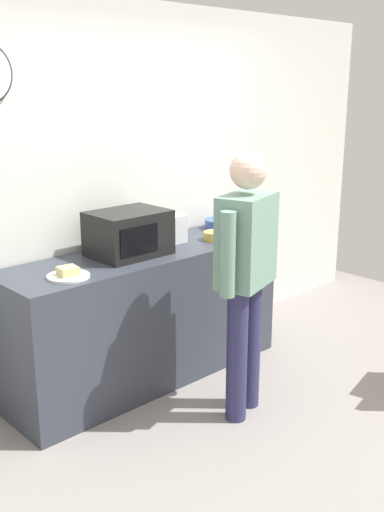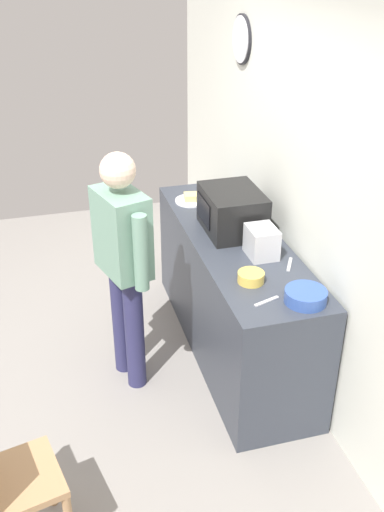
% 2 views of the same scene
% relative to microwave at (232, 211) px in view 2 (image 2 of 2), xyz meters
% --- Properties ---
extents(ground_plane, '(6.00, 6.00, 0.00)m').
position_rel_microwave_xyz_m(ground_plane, '(0.30, -1.23, -1.08)').
color(ground_plane, gray).
extents(back_wall, '(5.40, 0.13, 2.60)m').
position_rel_microwave_xyz_m(back_wall, '(0.30, 0.37, 0.22)').
color(back_wall, silver).
rests_on(back_wall, ground_plane).
extents(kitchen_counter, '(2.07, 0.62, 0.93)m').
position_rel_microwave_xyz_m(kitchen_counter, '(0.12, -0.01, -0.62)').
color(kitchen_counter, '#333842').
rests_on(kitchen_counter, ground_plane).
extents(microwave, '(0.50, 0.39, 0.30)m').
position_rel_microwave_xyz_m(microwave, '(0.00, 0.00, 0.00)').
color(microwave, black).
rests_on(microwave, kitchen_counter).
extents(sandwich_plate, '(0.26, 0.26, 0.07)m').
position_rel_microwave_xyz_m(sandwich_plate, '(-0.56, -0.14, -0.13)').
color(sandwich_plate, white).
rests_on(sandwich_plate, kitchen_counter).
extents(salad_bowl, '(0.16, 0.16, 0.06)m').
position_rel_microwave_xyz_m(salad_bowl, '(0.70, -0.11, -0.12)').
color(salad_bowl, gold).
rests_on(salad_bowl, kitchen_counter).
extents(cereal_bowl, '(0.25, 0.25, 0.08)m').
position_rel_microwave_xyz_m(cereal_bowl, '(0.99, 0.11, -0.11)').
color(cereal_bowl, '#33519E').
rests_on(cereal_bowl, kitchen_counter).
extents(toaster, '(0.22, 0.18, 0.20)m').
position_rel_microwave_xyz_m(toaster, '(0.41, 0.07, -0.05)').
color(toaster, silver).
rests_on(toaster, kitchen_counter).
extents(fork_utensil, '(0.07, 0.17, 0.01)m').
position_rel_microwave_xyz_m(fork_utensil, '(0.93, -0.10, -0.15)').
color(fork_utensil, silver).
rests_on(fork_utensil, kitchen_counter).
extents(spoon_utensil, '(0.16, 0.10, 0.01)m').
position_rel_microwave_xyz_m(spoon_utensil, '(0.57, 0.20, -0.15)').
color(spoon_utensil, silver).
rests_on(spoon_utensil, kitchen_counter).
extents(person_standing, '(0.57, 0.35, 1.67)m').
position_rel_microwave_xyz_m(person_standing, '(0.26, -0.82, -0.10)').
color(person_standing, navy).
rests_on(person_standing, ground_plane).
extents(wooden_chair, '(0.48, 0.48, 0.94)m').
position_rel_microwave_xyz_m(wooden_chair, '(1.45, -1.63, -0.56)').
color(wooden_chair, '#A87F56').
rests_on(wooden_chair, ground_plane).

